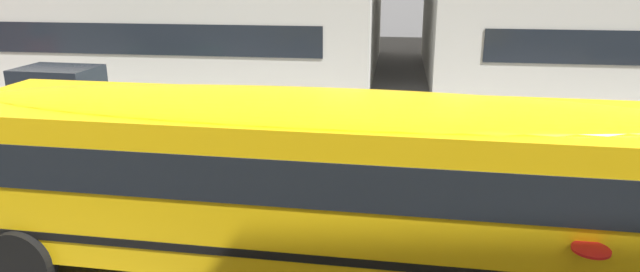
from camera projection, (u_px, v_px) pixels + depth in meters
The scene contains 5 objects.
ground_plane at pixel (522, 231), 9.80m from camera, with size 400.00×400.00×0.00m, color #4C4C4F.
sidewalk_far at pixel (468, 113), 17.66m from camera, with size 120.00×3.00×0.01m, color gray.
lane_centreline at pixel (522, 231), 9.80m from camera, with size 110.00×0.16×0.01m, color silver.
school_bus at pixel (333, 173), 7.96m from camera, with size 12.32×3.15×2.74m.
parked_car_green_beside_sign at pixel (63, 95), 16.31m from camera, with size 3.98×2.04×1.64m.
Camera 1 is at (-2.29, -9.29, 4.44)m, focal length 31.57 mm.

